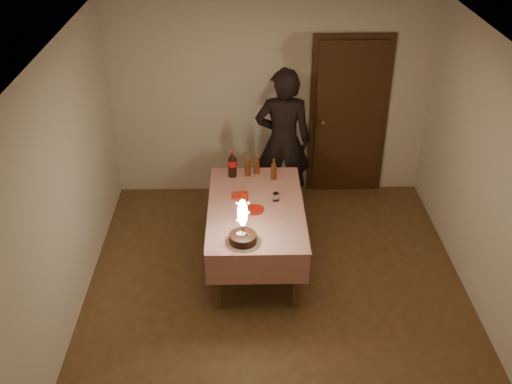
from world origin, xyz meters
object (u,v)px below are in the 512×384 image
cola_bottle (232,164)px  photographer (283,142)px  dining_table (256,214)px  red_plate (254,210)px  amber_bottle_left (248,166)px  amber_bottle_right (274,170)px  birthday_cake (243,232)px  amber_bottle_mid (257,165)px  red_cup (244,196)px  clear_cup (276,197)px

cola_bottle → photographer: 0.78m
dining_table → red_plate: red_plate is taller
amber_bottle_left → photographer: size_ratio=0.14×
amber_bottle_right → photographer: 0.59m
dining_table → amber_bottle_right: (0.21, 0.59, 0.22)m
birthday_cake → amber_bottle_right: size_ratio=1.89×
amber_bottle_mid → amber_bottle_right: bearing=-34.1°
dining_table → red_cup: (-0.12, 0.12, 0.15)m
clear_cup → amber_bottle_mid: amber_bottle_mid is taller
cola_bottle → dining_table: bearing=-69.0°
red_cup → amber_bottle_left: amber_bottle_left is taller
amber_bottle_left → cola_bottle: bearing=-176.2°
amber_bottle_left → dining_table: bearing=-83.1°
birthday_cake → amber_bottle_right: bearing=74.0°
red_cup → clear_cup: (0.34, -0.01, -0.01)m
dining_table → photographer: (0.35, 1.16, 0.30)m
amber_bottle_mid → photographer: 0.55m
birthday_cake → cola_bottle: size_ratio=1.52×
red_plate → clear_cup: clear_cup is taller
dining_table → amber_bottle_right: amber_bottle_right is taller
clear_cup → red_plate: bearing=-142.2°
birthday_cake → clear_cup: size_ratio=5.36×
red_plate → amber_bottle_left: bearing=94.6°
red_plate → photographer: 1.30m
amber_bottle_right → birthday_cake: bearing=-106.0°
red_cup → cola_bottle: bearing=104.0°
amber_bottle_mid → photographer: photographer is taller
birthday_cake → red_cup: birthday_cake is taller
amber_bottle_left → photographer: bearing=47.5°
birthday_cake → cola_bottle: birthday_cake is taller
cola_bottle → amber_bottle_right: size_ratio=1.25×
dining_table → cola_bottle: cola_bottle is taller
amber_bottle_mid → photographer: bearing=53.0°
amber_bottle_right → photographer: size_ratio=0.14×
cola_bottle → photographer: size_ratio=0.17×
dining_table → cola_bottle: size_ratio=5.42×
red_cup → amber_bottle_right: bearing=54.3°
clear_cup → birthday_cake: bearing=-115.0°
dining_table → clear_cup: (0.22, 0.11, 0.14)m
photographer → red_cup: bearing=-114.7°
photographer → amber_bottle_right: bearing=-103.8°
red_plate → clear_cup: 0.30m
dining_table → photographer: 1.24m
red_plate → red_cup: size_ratio=2.20×
clear_cup → amber_bottle_left: bearing=117.8°
red_cup → amber_bottle_right: (0.34, 0.47, 0.07)m
amber_bottle_mid → birthday_cake: bearing=-96.8°
red_plate → amber_bottle_right: bearing=70.3°
birthday_cake → clear_cup: birthday_cake is taller
birthday_cake → amber_bottle_right: (0.35, 1.23, -0.00)m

